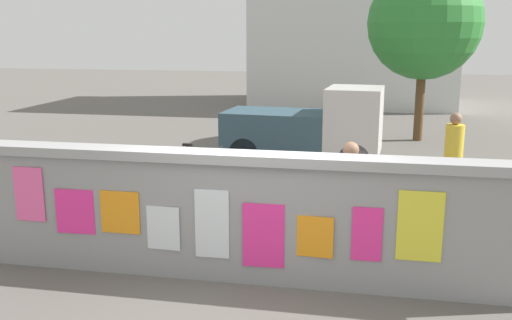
% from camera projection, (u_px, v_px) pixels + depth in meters
% --- Properties ---
extents(ground, '(60.00, 60.00, 0.00)m').
position_uv_depth(ground, '(313.00, 152.00, 14.85)').
color(ground, '#605B56').
extents(poster_wall, '(7.30, 0.42, 1.64)m').
position_uv_depth(poster_wall, '(253.00, 216.00, 7.00)').
color(poster_wall, gray).
rests_on(poster_wall, ground).
extents(auto_rickshaw_truck, '(3.71, 1.79, 1.85)m').
position_uv_depth(auto_rickshaw_truck, '(311.00, 127.00, 13.17)').
color(auto_rickshaw_truck, black).
rests_on(auto_rickshaw_truck, ground).
extents(motorcycle, '(1.88, 0.63, 0.87)m').
position_uv_depth(motorcycle, '(278.00, 199.00, 9.02)').
color(motorcycle, black).
rests_on(motorcycle, ground).
extents(bicycle_near, '(1.65, 0.61, 0.95)m').
position_uv_depth(bicycle_near, '(415.00, 211.00, 8.75)').
color(bicycle_near, black).
rests_on(bicycle_near, ground).
extents(bicycle_far, '(1.71, 0.44, 0.95)m').
position_uv_depth(bicycle_far, '(196.00, 174.00, 11.08)').
color(bicycle_far, black).
rests_on(bicycle_far, ground).
extents(person_walking, '(0.44, 0.44, 1.62)m').
position_uv_depth(person_walking, '(350.00, 187.00, 7.77)').
color(person_walking, purple).
rests_on(person_walking, ground).
extents(person_bystander, '(0.48, 0.48, 1.62)m').
position_uv_depth(person_bystander, '(454.00, 147.00, 10.51)').
color(person_bystander, '#BF6626').
rests_on(person_bystander, ground).
extents(tree_roadside, '(3.14, 3.14, 4.88)m').
position_uv_depth(tree_roadside, '(425.00, 23.00, 15.72)').
color(tree_roadside, brown).
rests_on(tree_roadside, ground).
extents(building_background, '(8.55, 5.67, 7.49)m').
position_uv_depth(building_background, '(354.00, 15.00, 24.13)').
color(building_background, silver).
rests_on(building_background, ground).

